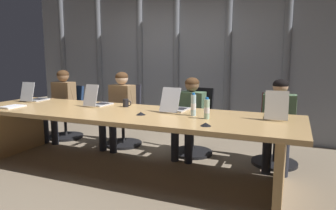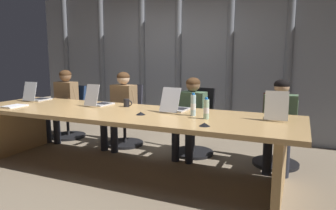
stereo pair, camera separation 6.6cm
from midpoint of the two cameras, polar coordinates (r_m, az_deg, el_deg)
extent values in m
plane|color=#7F705B|center=(4.00, -8.68, -11.97)|extent=(12.98, 12.98, 0.00)
cube|color=tan|center=(3.80, -8.94, -1.57)|extent=(4.22, 1.17, 0.05)
cube|color=black|center=(3.81, -8.92, -2.53)|extent=(3.58, 0.10, 0.06)
cube|color=tan|center=(5.09, -26.99, -4.13)|extent=(0.08, 1.00, 0.71)
cube|color=tan|center=(3.35, 19.88, -10.16)|extent=(0.08, 1.00, 0.71)
cube|color=gray|center=(5.65, 2.35, 9.15)|extent=(6.49, 0.10, 2.88)
cylinder|color=slate|center=(7.04, -19.35, 8.62)|extent=(0.12, 0.12, 2.82)
cylinder|color=slate|center=(6.45, -13.09, 8.91)|extent=(0.12, 0.12, 2.82)
cylinder|color=slate|center=(5.95, -5.62, 9.11)|extent=(0.12, 0.12, 2.82)
cylinder|color=slate|center=(5.63, 1.21, 9.16)|extent=(0.12, 0.12, 2.82)
cylinder|color=slate|center=(5.36, 10.80, 9.01)|extent=(0.12, 0.12, 2.82)
cylinder|color=slate|center=(5.24, 21.02, 8.59)|extent=(0.12, 0.12, 2.82)
cube|color=#A8ADB7|center=(5.15, -23.66, 0.91)|extent=(0.24, 0.31, 0.02)
cube|color=black|center=(5.16, -23.49, 1.06)|extent=(0.20, 0.18, 0.00)
cube|color=#A8ADB7|center=(5.00, -25.26, 2.29)|extent=(0.23, 0.10, 0.28)
cube|color=black|center=(5.00, -25.22, 2.32)|extent=(0.21, 0.08, 0.25)
cube|color=#BCBCC1|center=(4.36, -12.92, 0.11)|extent=(0.24, 0.33, 0.02)
cube|color=black|center=(4.38, -12.73, 0.28)|extent=(0.19, 0.19, 0.00)
cube|color=#BCBCC1|center=(4.19, -14.74, 1.78)|extent=(0.22, 0.11, 0.29)
cube|color=black|center=(4.20, -14.69, 1.81)|extent=(0.20, 0.09, 0.26)
cube|color=#BCBCC1|center=(3.84, 1.30, -0.83)|extent=(0.25, 0.33, 0.02)
cube|color=black|center=(3.86, 1.44, -0.63)|extent=(0.21, 0.19, 0.00)
cube|color=#BCBCC1|center=(3.62, -0.12, 0.99)|extent=(0.24, 0.14, 0.29)
cube|color=black|center=(3.63, -0.08, 1.03)|extent=(0.22, 0.12, 0.26)
cube|color=beige|center=(3.58, 19.11, -2.07)|extent=(0.25, 0.33, 0.02)
cube|color=black|center=(3.60, 19.13, -1.85)|extent=(0.21, 0.19, 0.00)
cube|color=beige|center=(3.36, 19.21, -0.03)|extent=(0.24, 0.09, 0.30)
cube|color=black|center=(3.36, 19.22, 0.00)|extent=(0.22, 0.08, 0.27)
cube|color=navy|center=(5.68, -19.12, -1.64)|extent=(0.55, 0.55, 0.08)
cube|color=navy|center=(5.78, -17.56, 1.29)|extent=(0.44, 0.18, 0.46)
cylinder|color=#262628|center=(5.72, -19.01, -3.74)|extent=(0.05, 0.05, 0.34)
cylinder|color=black|center=(5.77, -18.92, -5.60)|extent=(0.60, 0.60, 0.04)
cube|color=#2D2D38|center=(4.98, -8.83, -2.71)|extent=(0.52, 0.52, 0.08)
cube|color=#2D2D38|center=(5.12, -7.83, 1.01)|extent=(0.44, 0.16, 0.51)
cylinder|color=#262628|center=(5.02, -8.78, -5.08)|extent=(0.05, 0.05, 0.34)
cylinder|color=black|center=(5.07, -8.72, -7.19)|extent=(0.60, 0.60, 0.04)
cube|color=black|center=(4.48, 4.20, -3.92)|extent=(0.55, 0.55, 0.08)
cube|color=black|center=(4.62, 5.48, 0.15)|extent=(0.44, 0.18, 0.51)
cylinder|color=#262628|center=(4.53, 4.17, -6.54)|extent=(0.05, 0.05, 0.34)
cylinder|color=black|center=(4.59, 4.14, -8.85)|extent=(0.60, 0.60, 0.04)
cube|color=#511E19|center=(4.27, 19.18, -5.06)|extent=(0.48, 0.48, 0.08)
cube|color=#511E19|center=(4.43, 19.52, -0.93)|extent=(0.43, 0.12, 0.47)
cylinder|color=#262628|center=(4.32, 19.04, -7.79)|extent=(0.05, 0.05, 0.34)
cylinder|color=black|center=(4.38, 18.91, -10.21)|extent=(0.60, 0.60, 0.04)
cube|color=olive|center=(5.61, -19.27, 1.39)|extent=(0.36, 0.23, 0.53)
sphere|color=#8C6647|center=(5.57, -19.47, 5.19)|extent=(0.20, 0.20, 0.20)
ellipsoid|color=#472D19|center=(5.57, -19.48, 5.45)|extent=(0.21, 0.21, 0.15)
cylinder|color=olive|center=(5.50, -18.13, 2.11)|extent=(0.07, 0.14, 0.27)
cylinder|color=#8C6647|center=(5.36, -19.50, 0.60)|extent=(0.07, 0.30, 0.06)
cylinder|color=olive|center=(5.70, -20.45, 2.21)|extent=(0.07, 0.14, 0.27)
cylinder|color=#8C6647|center=(5.56, -21.83, 0.76)|extent=(0.07, 0.30, 0.06)
cylinder|color=#262833|center=(5.44, -19.69, -2.02)|extent=(0.14, 0.40, 0.13)
cylinder|color=#262833|center=(5.35, -20.84, -4.58)|extent=(0.11, 0.11, 0.44)
cylinder|color=#262833|center=(5.57, -21.23, -1.85)|extent=(0.14, 0.40, 0.13)
cylinder|color=#262833|center=(5.49, -22.39, -4.35)|extent=(0.11, 0.11, 0.44)
cube|color=olive|center=(4.90, -8.97, 0.70)|extent=(0.40, 0.26, 0.52)
sphere|color=beige|center=(4.86, -9.07, 4.99)|extent=(0.20, 0.20, 0.20)
ellipsoid|color=#472D19|center=(4.86, -9.08, 5.28)|extent=(0.20, 0.20, 0.15)
cylinder|color=olive|center=(4.80, -7.47, 1.42)|extent=(0.08, 0.14, 0.27)
cylinder|color=beige|center=(4.65, -8.96, -0.31)|extent=(0.09, 0.30, 0.06)
cylinder|color=olive|center=(4.99, -10.45, 1.64)|extent=(0.08, 0.14, 0.27)
cylinder|color=beige|center=(4.85, -11.97, -0.01)|extent=(0.09, 0.30, 0.06)
cylinder|color=#262833|center=(4.74, -9.39, -3.18)|extent=(0.17, 0.41, 0.13)
cylinder|color=#262833|center=(4.65, -10.70, -6.14)|extent=(0.11, 0.11, 0.44)
cylinder|color=#262833|center=(4.86, -11.26, -2.93)|extent=(0.17, 0.41, 0.13)
cylinder|color=#262833|center=(4.78, -12.56, -5.80)|extent=(0.11, 0.11, 0.44)
cube|color=#4C6B4C|center=(4.41, 4.07, -0.51)|extent=(0.38, 0.23, 0.46)
sphere|color=#8C6647|center=(4.37, 4.12, 3.88)|extent=(0.20, 0.20, 0.20)
ellipsoid|color=#472D19|center=(4.37, 4.12, 4.21)|extent=(0.21, 0.21, 0.15)
cylinder|color=#4C6B4C|center=(4.35, 5.97, -0.10)|extent=(0.07, 0.14, 0.27)
cylinder|color=#8C6647|center=(4.18, 5.00, -2.10)|extent=(0.07, 0.30, 0.06)
cylinder|color=#4C6B4C|center=(4.46, 2.23, 0.16)|extent=(0.07, 0.14, 0.27)
cylinder|color=#8C6647|center=(4.29, 1.14, -1.77)|extent=(0.07, 0.30, 0.06)
cylinder|color=#262833|center=(4.25, 4.33, -4.51)|extent=(0.14, 0.40, 0.13)
cylinder|color=#262833|center=(4.14, 3.41, -7.90)|extent=(0.11, 0.11, 0.44)
cylinder|color=#262833|center=(4.32, 1.84, -4.26)|extent=(0.14, 0.40, 0.13)
cylinder|color=#262833|center=(4.21, 0.86, -7.58)|extent=(0.11, 0.11, 0.44)
cube|color=#4C6B4C|center=(4.19, 19.72, -1.39)|extent=(0.41, 0.22, 0.49)
sphere|color=tan|center=(4.15, 19.97, 3.28)|extent=(0.19, 0.19, 0.19)
ellipsoid|color=black|center=(4.14, 19.99, 3.61)|extent=(0.19, 0.19, 0.14)
cylinder|color=#4C6B4C|center=(4.18, 22.13, -0.82)|extent=(0.07, 0.14, 0.27)
cylinder|color=tan|center=(3.99, 22.00, -2.95)|extent=(0.06, 0.30, 0.06)
cylinder|color=#4C6B4C|center=(4.19, 17.39, -0.54)|extent=(0.07, 0.14, 0.27)
cylinder|color=tan|center=(4.01, 17.04, -2.65)|extent=(0.06, 0.30, 0.06)
cylinder|color=#262833|center=(4.05, 20.79, -5.75)|extent=(0.13, 0.40, 0.13)
cylinder|color=#262833|center=(3.93, 20.53, -9.39)|extent=(0.11, 0.11, 0.44)
cylinder|color=#262833|center=(4.06, 17.95, -5.57)|extent=(0.13, 0.40, 0.13)
cylinder|color=#262833|center=(3.94, 17.59, -9.19)|extent=(0.11, 0.11, 0.44)
cylinder|color=silver|center=(3.47, 4.26, -0.05)|extent=(0.06, 0.06, 0.24)
cylinder|color=white|center=(3.47, 4.26, -0.25)|extent=(0.06, 0.06, 0.07)
cylinder|color=blue|center=(3.45, 4.29, 2.11)|extent=(0.03, 0.03, 0.02)
cylinder|color=#ADD1B2|center=(3.30, 6.74, -0.78)|extent=(0.06, 0.06, 0.21)
cylinder|color=white|center=(3.31, 6.74, -0.96)|extent=(0.06, 0.06, 0.06)
cylinder|color=blue|center=(3.29, 6.78, 1.26)|extent=(0.03, 0.03, 0.02)
cylinder|color=black|center=(4.13, -8.41, 0.38)|extent=(0.08, 0.08, 0.11)
torus|color=black|center=(4.11, -7.80, 0.34)|extent=(0.07, 0.01, 0.07)
cone|color=black|center=(2.98, 6.46, -3.62)|extent=(0.11, 0.11, 0.03)
cone|color=black|center=(3.54, -5.67, -1.58)|extent=(0.11, 0.11, 0.03)
cube|color=silver|center=(4.59, -27.66, -0.27)|extent=(0.22, 0.30, 0.02)
cylinder|color=silver|center=(4.50, -29.14, -0.40)|extent=(0.21, 0.02, 0.01)
camera|label=1|loc=(0.03, -90.52, -0.08)|focal=32.43mm
camera|label=2|loc=(0.03, 89.48, 0.08)|focal=32.43mm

